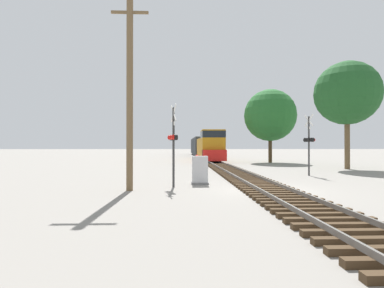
# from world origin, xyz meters

# --- Properties ---
(ground_plane) EXTENTS (400.00, 400.00, 0.00)m
(ground_plane) POSITION_xyz_m (0.00, 0.00, 0.00)
(ground_plane) COLOR gray
(rail_track_bed) EXTENTS (2.60, 160.00, 0.31)m
(rail_track_bed) POSITION_xyz_m (0.00, -0.00, 0.14)
(rail_track_bed) COLOR #42301E
(rail_track_bed) RESTS_ON ground
(freight_train) EXTENTS (2.96, 46.45, 4.24)m
(freight_train) POSITION_xyz_m (0.00, 44.73, 1.98)
(freight_train) COLOR #B77A14
(freight_train) RESTS_ON ground
(crossing_signal_near) EXTENTS (0.57, 1.01, 4.34)m
(crossing_signal_near) POSITION_xyz_m (-4.56, 1.12, 2.49)
(crossing_signal_near) COLOR #333333
(crossing_signal_near) RESTS_ON ground
(crossing_signal_far) EXTENTS (0.56, 1.01, 4.47)m
(crossing_signal_far) POSITION_xyz_m (5.17, 6.88, 2.52)
(crossing_signal_far) COLOR #333333
(crossing_signal_far) RESTS_ON ground
(relay_cabinet) EXTENTS (0.96, 0.61, 1.59)m
(relay_cabinet) POSITION_xyz_m (-3.07, 2.30, 0.78)
(relay_cabinet) COLOR slate
(relay_cabinet) RESTS_ON ground
(utility_pole) EXTENTS (1.80, 0.32, 9.23)m
(utility_pole) POSITION_xyz_m (-6.62, 0.05, 4.72)
(utility_pole) COLOR brown
(utility_pole) RESTS_ON ground
(tree_far_right) EXTENTS (5.92, 5.92, 10.06)m
(tree_far_right) POSITION_xyz_m (11.38, 12.86, 7.08)
(tree_far_right) COLOR brown
(tree_far_right) RESTS_ON ground
(tree_mid_background) EXTENTS (6.74, 6.74, 9.55)m
(tree_mid_background) POSITION_xyz_m (7.50, 24.09, 6.16)
(tree_mid_background) COLOR #473521
(tree_mid_background) RESTS_ON ground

